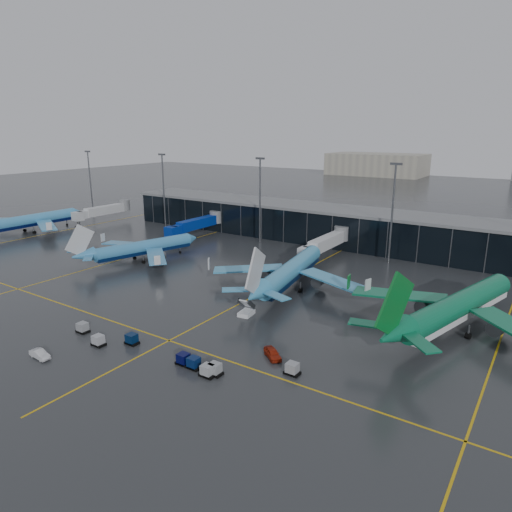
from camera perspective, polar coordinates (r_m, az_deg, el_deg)
The scene contains 13 objects.
ground at distance 93.38m, azimuth -8.77°, elevation -5.55°, with size 600.00×600.00×0.00m, color #282B2D.
terminal_pier at distance 141.86m, azimuth 8.27°, elevation 4.02°, with size 142.00×17.00×10.70m.
jet_bridges at distance 145.47m, azimuth -7.65°, elevation 3.98°, with size 94.00×27.50×7.20m.
flood_masts at distance 127.61m, azimuth 8.08°, elevation 6.58°, with size 203.00×0.50×25.50m.
taxi_lines at distance 95.33m, azimuth 0.02°, elevation -4.91°, with size 220.00×120.00×0.02m.
airliner_klm_west at distance 170.67m, azimuth -26.11°, elevation 4.84°, with size 36.26×41.30×12.69m, color #3F96D1, non-canonical shape.
airliner_arkefly at distance 122.56m, azimuth -13.84°, elevation 2.01°, with size 32.14×36.60×11.25m, color #3B8BC4, non-canonical shape.
airliner_klm_near at distance 98.11m, azimuth 4.48°, elevation -0.45°, with size 36.45×41.51×12.76m, color #3E9ACD, non-canonical shape.
airliner_aer_lingus at distance 84.58m, azimuth 24.20°, elevation -4.07°, with size 39.42×44.90×13.80m, color #0C6C47, non-canonical shape.
baggage_carts at distance 71.13m, azimuth -10.53°, elevation -11.96°, with size 38.62×10.94×1.70m.
mobile_airstair at distance 85.16m, azimuth -1.22°, elevation -6.92°, with size 2.58×3.45×3.45m.
service_van_red at distance 70.28m, azimuth 2.09°, elevation -12.07°, with size 1.72×4.29×1.46m, color #9F210C.
service_van_white at distance 77.39m, azimuth -25.41°, elevation -11.02°, with size 1.37×3.94×1.30m, color silver.
Camera 1 is at (59.71, -63.64, 33.23)m, focal length 32.00 mm.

